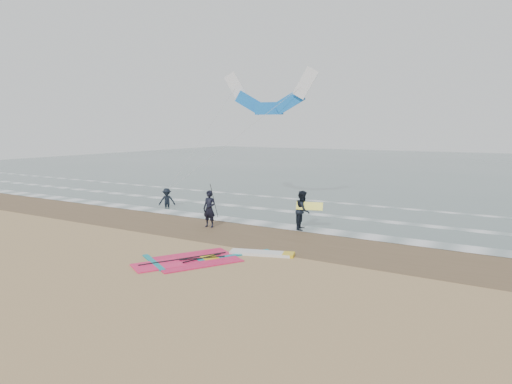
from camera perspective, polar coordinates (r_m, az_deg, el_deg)
The scene contains 11 objects.
ground at distance 16.51m, azimuth -8.59°, elevation -9.75°, with size 120.00×120.00×0.00m, color tan.
sea_water at distance 61.14m, azimuth 21.23°, elevation 2.85°, with size 120.00×80.00×0.02m, color #47605E.
wet_sand_band at distance 21.30m, azimuth 1.72°, elevation -5.56°, with size 120.00×5.00×0.01m, color brown.
foam_waterline at distance 25.18m, azimuth 6.64°, elevation -3.41°, with size 120.00×9.15×0.02m.
windsurf_rig at distance 17.82m, azimuth -5.32°, elevation -8.23°, with size 5.28×5.00×0.13m.
person_standing at distance 23.17m, azimuth -5.85°, elevation -2.11°, with size 0.69×0.45×1.88m, color black.
person_walking at distance 22.60m, azimuth 5.87°, elevation -2.28°, with size 0.95×0.74×1.95m, color black.
person_wading at distance 29.17m, azimuth -11.09°, elevation -0.41°, with size 1.02×0.59×1.58m, color black.
held_pole at distance 22.92m, azimuth -5.26°, elevation -1.10°, with size 0.17×0.86×1.82m.
carried_kiteboard at distance 22.30m, azimuth 6.70°, elevation -1.76°, with size 1.30×0.51×0.39m.
surf_kite at distance 28.88m, azimuth 1.61°, elevation 11.80°, with size 8.50×4.05×7.57m.
Camera 1 is at (10.03, -12.10, 5.04)m, focal length 32.00 mm.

